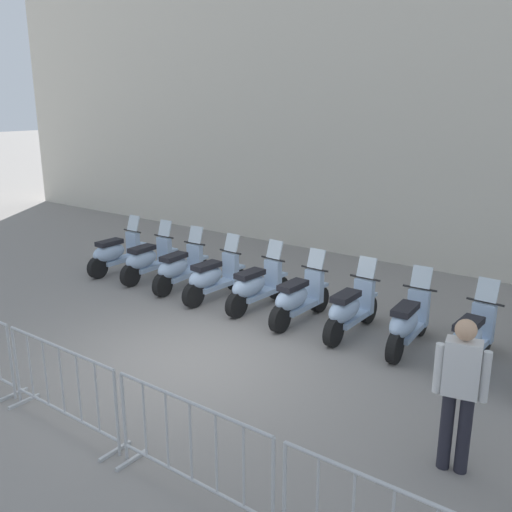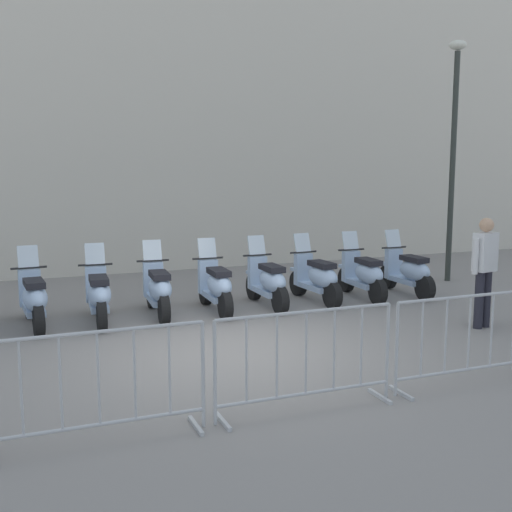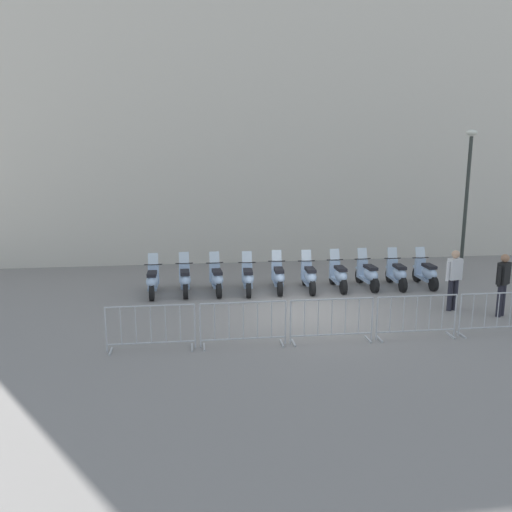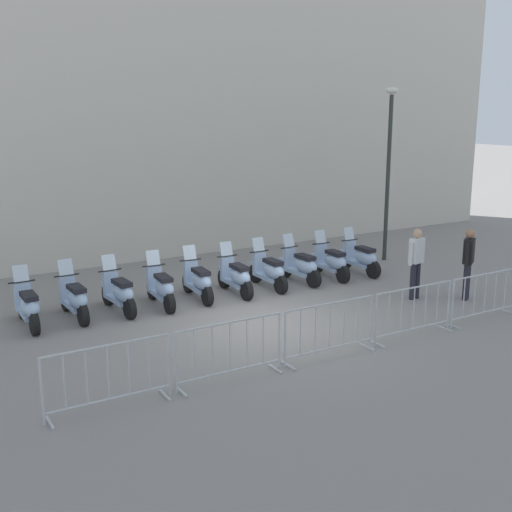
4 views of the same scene
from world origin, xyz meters
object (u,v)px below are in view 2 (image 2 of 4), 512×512
(motorcycle_9, at_px, (408,272))
(barrier_segment_2, at_px, (306,362))
(motorcycle_4, at_px, (158,290))
(motorcycle_8, at_px, (364,275))
(barrier_segment_3, at_px, (469,341))
(motorcycle_6, at_px, (268,282))
(motorcycle_7, at_px, (317,278))
(street_lamp, at_px, (454,136))
(motorcycle_3, at_px, (99,296))
(motorcycle_2, at_px, (34,299))
(officer_near_row_end, at_px, (484,266))
(barrier_segment_1, at_px, (99,388))
(motorcycle_5, at_px, (216,287))

(motorcycle_9, xyz_separation_m, barrier_segment_2, (-4.35, -4.59, 0.07))
(motorcycle_4, relative_size, motorcycle_8, 1.00)
(barrier_segment_3, bearing_deg, motorcycle_6, 98.96)
(motorcycle_9, bearing_deg, motorcycle_7, 179.45)
(motorcycle_8, height_order, street_lamp, street_lamp)
(barrier_segment_3, bearing_deg, motorcycle_9, 63.56)
(motorcycle_3, bearing_deg, motorcycle_8, 1.87)
(motorcycle_3, xyz_separation_m, barrier_segment_2, (1.59, -4.44, 0.07))
(motorcycle_6, relative_size, motorcycle_8, 1.00)
(motorcycle_2, height_order, street_lamp, street_lamp)
(motorcycle_3, bearing_deg, officer_near_row_end, -23.00)
(barrier_segment_1, xyz_separation_m, barrier_segment_2, (2.09, 0.05, 0.00))
(motorcycle_9, distance_m, barrier_segment_1, 7.94)
(barrier_segment_2, bearing_deg, motorcycle_8, 53.91)
(motorcycle_6, height_order, motorcycle_7, same)
(barrier_segment_2, relative_size, barrier_segment_3, 1.00)
(motorcycle_8, relative_size, barrier_segment_1, 0.86)
(motorcycle_2, bearing_deg, officer_near_row_end, -20.28)
(motorcycle_2, relative_size, barrier_segment_2, 0.86)
(motorcycle_3, relative_size, barrier_segment_2, 0.86)
(motorcycle_5, relative_size, barrier_segment_1, 0.86)
(motorcycle_2, bearing_deg, motorcycle_4, 1.42)
(barrier_segment_1, bearing_deg, motorcycle_9, 35.78)
(motorcycle_5, bearing_deg, barrier_segment_2, -94.95)
(motorcycle_6, height_order, motorcycle_9, same)
(barrier_segment_2, distance_m, barrier_segment_3, 2.09)
(motorcycle_3, xyz_separation_m, street_lamp, (7.65, 1.15, 2.69))
(motorcycle_7, bearing_deg, barrier_segment_2, -117.24)
(barrier_segment_3, xyz_separation_m, street_lamp, (3.96, 5.54, 2.62))
(motorcycle_2, distance_m, officer_near_row_end, 7.03)
(motorcycle_8, bearing_deg, motorcycle_2, -178.97)
(motorcycle_7, relative_size, motorcycle_9, 1.00)
(motorcycle_6, distance_m, motorcycle_7, 1.00)
(motorcycle_9, height_order, barrier_segment_3, motorcycle_9)
(motorcycle_6, xyz_separation_m, officer_near_row_end, (2.62, -2.49, 0.53))
(barrier_segment_3, bearing_deg, street_lamp, 54.42)
(motorcycle_5, height_order, motorcycle_6, same)
(motorcycle_9, distance_m, street_lamp, 3.34)
(motorcycle_7, distance_m, motorcycle_9, 1.98)
(motorcycle_5, bearing_deg, motorcycle_8, 2.27)
(motorcycle_2, bearing_deg, barrier_segment_2, -60.22)
(barrier_segment_3, bearing_deg, motorcycle_2, 136.35)
(barrier_segment_1, relative_size, barrier_segment_3, 1.00)
(motorcycle_2, bearing_deg, motorcycle_8, 1.03)
(motorcycle_4, height_order, motorcycle_7, same)
(motorcycle_6, relative_size, motorcycle_7, 1.00)
(motorcycle_7, bearing_deg, motorcycle_5, -176.41)
(motorcycle_3, relative_size, motorcycle_8, 1.00)
(motorcycle_3, relative_size, barrier_segment_1, 0.86)
(motorcycle_3, bearing_deg, motorcycle_9, 1.44)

